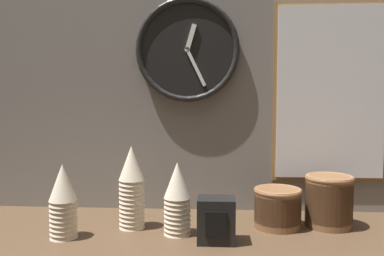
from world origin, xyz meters
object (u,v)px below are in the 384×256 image
at_px(wall_clock, 187,50).
at_px(menu_board, 331,92).
at_px(cup_stack_center_right, 177,198).
at_px(napkin_dispenser, 216,220).
at_px(bowl_stack_far_right, 329,200).
at_px(bowl_stack_right, 278,207).
at_px(cup_stack_center, 132,187).
at_px(cup_stack_center_left, 63,201).

relative_size(wall_clock, menu_board, 0.59).
distance_m(cup_stack_center_right, napkin_dispenser, 0.13).
relative_size(cup_stack_center_right, bowl_stack_far_right, 1.34).
xyz_separation_m(bowl_stack_far_right, bowl_stack_right, (-0.15, -0.02, -0.02)).
height_order(cup_stack_center, napkin_dispenser, cup_stack_center).
distance_m(bowl_stack_right, wall_clock, 0.57).
xyz_separation_m(cup_stack_center_right, menu_board, (0.47, 0.24, 0.29)).
xyz_separation_m(cup_stack_center, wall_clock, (0.15, 0.19, 0.41)).
relative_size(bowl_stack_far_right, napkin_dispenser, 1.29).
bearing_deg(cup_stack_center, cup_stack_center_right, -17.72).
relative_size(bowl_stack_right, menu_board, 0.24).
bearing_deg(cup_stack_center, napkin_dispenser, -22.71).
bearing_deg(bowl_stack_far_right, cup_stack_center_right, -168.26).
xyz_separation_m(menu_board, napkin_dispenser, (-0.37, -0.30, -0.33)).
bearing_deg(cup_stack_center_left, menu_board, 20.48).
relative_size(bowl_stack_right, wall_clock, 0.41).
height_order(cup_stack_center_right, menu_board, menu_board).
bearing_deg(bowl_stack_right, cup_stack_center_right, -165.61).
distance_m(cup_stack_center_left, bowl_stack_right, 0.60).
bearing_deg(cup_stack_center_right, menu_board, 26.83).
relative_size(cup_stack_center, napkin_dispenser, 2.05).
bearing_deg(bowl_stack_far_right, bowl_stack_right, -173.40).
bearing_deg(cup_stack_center_right, bowl_stack_right, 14.39).
distance_m(cup_stack_center_left, napkin_dispenser, 0.41).
distance_m(wall_clock, menu_board, 0.48).
bearing_deg(cup_stack_center_right, wall_clock, 87.13).
distance_m(cup_stack_center_left, bowl_stack_far_right, 0.75).
height_order(bowl_stack_far_right, wall_clock, wall_clock).
relative_size(bowl_stack_right, napkin_dispenser, 1.19).
bearing_deg(bowl_stack_far_right, napkin_dispenser, -155.64).
bearing_deg(wall_clock, menu_board, 1.10).
bearing_deg(cup_stack_center, bowl_stack_far_right, 4.68).
height_order(cup_stack_center_right, bowl_stack_far_right, cup_stack_center_right).
xyz_separation_m(cup_stack_center_right, wall_clock, (0.01, 0.23, 0.43)).
relative_size(cup_stack_center_right, bowl_stack_right, 1.45).
distance_m(cup_stack_center_left, cup_stack_center_right, 0.31).
relative_size(cup_stack_center_left, wall_clock, 0.60).
bearing_deg(cup_stack_center_left, wall_clock, 41.76).
relative_size(cup_stack_center, cup_stack_center_right, 1.19).
relative_size(wall_clock, napkin_dispenser, 2.89).
xyz_separation_m(cup_stack_center_left, napkin_dispenser, (0.41, -0.01, -0.04)).
bearing_deg(wall_clock, bowl_stack_far_right, -18.25).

